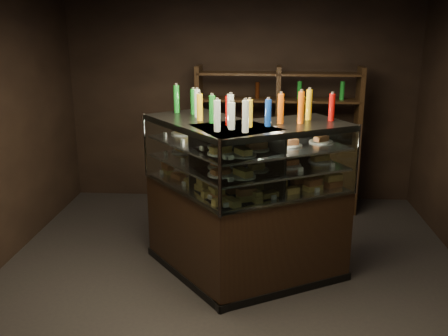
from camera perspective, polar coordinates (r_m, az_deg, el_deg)
The scene contains 7 objects.
ground at distance 5.36m, azimuth 0.88°, elevation -12.16°, with size 5.00×5.00×0.00m, color black.
room_shell at distance 4.75m, azimuth 0.98°, elevation 8.91°, with size 5.02×5.02×3.01m.
display_case at distance 5.13m, azimuth 1.86°, elevation -6.81°, with size 2.22×1.64×1.63m.
food_display at distance 4.90m, azimuth 1.92°, elevation 0.57°, with size 1.77×1.16×0.49m.
bottles_top at distance 4.79m, azimuth 2.00°, elevation 6.83°, with size 1.59×1.02×0.30m.
potted_conifer at distance 6.15m, azimuth 8.78°, elevation -4.37°, with size 0.33×0.33×0.70m.
back_shelving at distance 7.03m, azimuth 5.96°, elevation 0.16°, with size 2.23×0.48×2.00m.
Camera 1 is at (0.24, -4.71, 2.55)m, focal length 40.00 mm.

